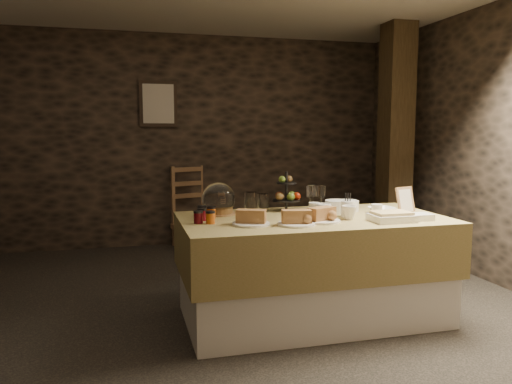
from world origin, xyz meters
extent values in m
cube|color=black|center=(0.00, 0.00, 0.00)|extent=(5.50, 5.00, 0.01)
cube|color=black|center=(0.00, 2.50, 1.30)|extent=(5.50, 0.02, 2.60)
cube|color=black|center=(0.00, -2.50, 1.30)|extent=(5.50, 0.02, 2.60)
cube|color=black|center=(2.75, 0.00, 1.30)|extent=(0.02, 5.00, 2.60)
cube|color=silver|center=(0.79, -0.31, 0.37)|extent=(1.90, 0.98, 0.74)
cube|color=olive|center=(0.79, -0.31, 0.58)|extent=(1.97, 1.05, 0.40)
cube|color=brown|center=(0.24, 2.28, 0.25)|extent=(0.57, 0.56, 0.06)
cube|color=brown|center=(0.24, 2.47, 0.77)|extent=(0.43, 0.16, 0.44)
cube|color=black|center=(2.38, 1.28, 1.30)|extent=(0.30, 0.30, 2.60)
cube|color=#2F2219|center=(-0.15, 2.47, 1.75)|extent=(0.45, 0.03, 0.55)
cube|color=beige|center=(-0.15, 2.45, 1.75)|extent=(0.37, 0.01, 0.47)
cylinder|color=white|center=(1.04, -0.17, 0.83)|extent=(0.19, 0.19, 0.10)
cylinder|color=white|center=(1.15, -0.10, 0.82)|extent=(0.20, 0.20, 0.08)
cylinder|color=white|center=(1.04, -0.36, 0.84)|extent=(0.10, 0.10, 0.12)
imported|color=white|center=(0.88, -0.29, 0.83)|extent=(0.13, 0.13, 0.10)
imported|color=white|center=(1.01, -0.46, 0.83)|extent=(0.14, 0.14, 0.10)
cylinder|color=white|center=(0.83, -0.21, 0.83)|extent=(0.09, 0.09, 0.09)
cylinder|color=white|center=(1.27, -0.39, 0.83)|extent=(0.08, 0.08, 0.09)
imported|color=white|center=(1.37, -0.28, 0.81)|extent=(0.20, 0.20, 0.05)
cylinder|color=brown|center=(0.13, -0.01, 0.79)|extent=(0.26, 0.26, 0.01)
cylinder|color=brown|center=(0.13, -0.01, 0.83)|extent=(0.22, 0.22, 0.07)
sphere|color=white|center=(0.13, -0.01, 0.90)|extent=(0.26, 0.26, 0.26)
cylinder|color=black|center=(0.69, 0.04, 0.94)|extent=(0.02, 0.02, 0.32)
cylinder|color=black|center=(0.69, 0.04, 0.87)|extent=(0.22, 0.22, 0.01)
cylinder|color=black|center=(0.69, 0.04, 1.01)|extent=(0.16, 0.16, 0.01)
sphere|color=#587623|center=(0.75, 0.07, 0.90)|extent=(0.07, 0.07, 0.07)
sphere|color=maroon|center=(0.64, 0.08, 0.90)|extent=(0.07, 0.07, 0.07)
sphere|color=#587623|center=(0.71, -0.02, 0.90)|extent=(0.07, 0.07, 0.07)
sphere|color=brown|center=(0.62, 0.01, 0.90)|extent=(0.07, 0.07, 0.07)
sphere|color=maroon|center=(0.76, 0.00, 0.90)|extent=(0.07, 0.07, 0.07)
cylinder|color=white|center=(0.26, -0.49, 0.79)|extent=(0.26, 0.26, 0.01)
cube|color=brown|center=(0.26, -0.49, 0.84)|extent=(0.22, 0.16, 0.09)
cylinder|color=white|center=(0.56, -0.58, 0.79)|extent=(0.26, 0.26, 0.01)
cube|color=brown|center=(0.56, -0.58, 0.84)|extent=(0.21, 0.12, 0.09)
cylinder|color=white|center=(0.78, -0.51, 0.79)|extent=(0.26, 0.26, 0.01)
cube|color=brown|center=(0.78, -0.51, 0.84)|extent=(0.22, 0.16, 0.09)
cylinder|color=#5A0A13|center=(-0.04, -0.25, 0.82)|extent=(0.06, 0.06, 0.07)
cylinder|color=#CE5E19|center=(0.00, -0.38, 0.82)|extent=(0.06, 0.06, 0.07)
cylinder|color=#5A0A13|center=(-0.08, -0.35, 0.82)|extent=(0.06, 0.06, 0.07)
cylinder|color=#CE5E19|center=(0.04, -0.18, 0.82)|extent=(0.06, 0.06, 0.07)
cylinder|color=#5A0A13|center=(-0.02, -0.12, 0.82)|extent=(0.06, 0.06, 0.07)
cube|color=white|center=(1.27, -0.61, 0.81)|extent=(0.30, 0.22, 0.05)
cube|color=tan|center=(1.27, -0.61, 0.84)|extent=(0.26, 0.18, 0.02)
cube|color=white|center=(1.51, -0.61, 0.80)|extent=(0.14, 0.14, 0.04)
cube|color=brown|center=(1.59, -0.26, 0.87)|extent=(0.18, 0.11, 0.22)
cylinder|color=white|center=(0.39, 0.03, 0.86)|extent=(0.10, 0.10, 0.16)
cylinder|color=white|center=(0.50, 0.06, 0.85)|extent=(0.09, 0.09, 0.14)
camera|label=1|loc=(-0.56, -3.76, 1.42)|focal=35.00mm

